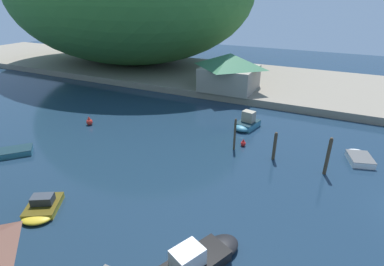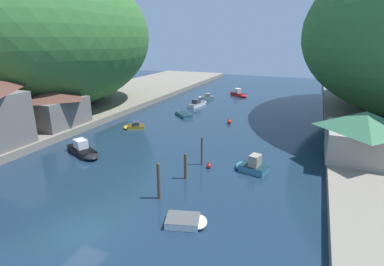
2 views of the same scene
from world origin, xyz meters
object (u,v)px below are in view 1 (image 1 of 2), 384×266
(right_bank_cottage, at_px, (230,71))
(channel_buoy_near, at_px, (243,143))
(boat_yellow_tender, at_px, (197,260))
(channel_buoy_far, at_px, (89,122))
(boat_moored_right, at_px, (359,157))
(boat_red_skiff, at_px, (2,154))
(boat_cabin_cruiser, at_px, (42,208))
(boat_near_quay, at_px, (246,124))

(right_bank_cottage, height_order, channel_buoy_near, right_bank_cottage)
(boat_yellow_tender, height_order, channel_buoy_far, boat_yellow_tender)
(boat_moored_right, distance_m, boat_red_skiff, 32.44)
(right_bank_cottage, relative_size, boat_red_skiff, 1.69)
(boat_cabin_cruiser, distance_m, channel_buoy_near, 18.13)
(boat_moored_right, relative_size, boat_yellow_tender, 0.57)
(boat_cabin_cruiser, distance_m, channel_buoy_far, 15.07)
(boat_moored_right, height_order, boat_yellow_tender, boat_yellow_tender)
(boat_moored_right, relative_size, boat_near_quay, 0.93)
(boat_near_quay, distance_m, channel_buoy_far, 17.71)
(boat_yellow_tender, relative_size, boat_red_skiff, 1.27)
(boat_cabin_cruiser, bearing_deg, channel_buoy_near, -151.84)
(boat_cabin_cruiser, height_order, channel_buoy_near, boat_cabin_cruiser)
(boat_cabin_cruiser, distance_m, boat_red_skiff, 10.55)
(boat_moored_right, bearing_deg, right_bank_cottage, 126.81)
(boat_moored_right, height_order, boat_cabin_cruiser, boat_cabin_cruiser)
(channel_buoy_near, bearing_deg, boat_near_quay, 12.93)
(right_bank_cottage, bearing_deg, boat_moored_right, -127.26)
(boat_moored_right, relative_size, boat_red_skiff, 0.73)
(boat_red_skiff, bearing_deg, right_bank_cottage, -72.83)
(right_bank_cottage, height_order, channel_buoy_far, right_bank_cottage)
(boat_cabin_cruiser, xyz_separation_m, channel_buoy_far, (12.87, 7.83, 0.10))
(right_bank_cottage, distance_m, channel_buoy_near, 16.59)
(channel_buoy_near, bearing_deg, channel_buoy_far, 98.51)
(boat_near_quay, distance_m, boat_cabin_cruiser, 21.52)
(right_bank_cottage, xyz_separation_m, channel_buoy_near, (-14.77, -6.79, -3.32))
(boat_near_quay, bearing_deg, channel_buoy_near, 116.44)
(right_bank_cottage, bearing_deg, boat_yellow_tender, -163.46)
(boat_red_skiff, xyz_separation_m, channel_buoy_far, (9.11, -2.02, 0.14))
(channel_buoy_far, bearing_deg, boat_cabin_cruiser, -148.68)
(boat_moored_right, bearing_deg, channel_buoy_far, 173.37)
(right_bank_cottage, relative_size, channel_buoy_near, 10.31)
(boat_cabin_cruiser, height_order, boat_yellow_tender, boat_yellow_tender)
(channel_buoy_near, bearing_deg, boat_yellow_tender, -172.24)
(right_bank_cottage, bearing_deg, boat_cabin_cruiser, 174.95)
(boat_red_skiff, distance_m, channel_buoy_near, 22.59)
(boat_yellow_tender, xyz_separation_m, channel_buoy_near, (14.99, 2.04, -0.21))
(channel_buoy_near, xyz_separation_m, channel_buoy_far, (-2.59, 17.30, 0.11))
(boat_red_skiff, bearing_deg, boat_near_quay, -96.37)
(right_bank_cottage, bearing_deg, channel_buoy_far, 148.82)
(right_bank_cottage, height_order, boat_cabin_cruiser, right_bank_cottage)
(boat_near_quay, bearing_deg, boat_cabin_cruiser, 80.31)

